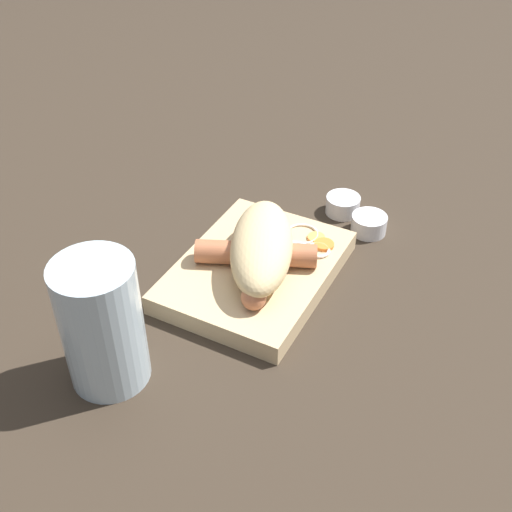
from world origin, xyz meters
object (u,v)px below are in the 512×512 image
object	(u,v)px
condiment_cup_far	(343,206)
drink_glass	(102,324)
sausage	(258,257)
food_tray	(256,271)
bread_roll	(262,245)
condiment_cup_near	(369,225)

from	to	relation	value
condiment_cup_far	drink_glass	size ratio (longest dim) A/B	0.33
sausage	drink_glass	distance (m)	0.20
condiment_cup_far	drink_glass	world-z (taller)	drink_glass
food_tray	condiment_cup_far	xyz separation A→B (m)	(-0.17, 0.04, -0.00)
condiment_cup_far	bread_roll	bearing A→B (deg)	-10.18
bread_roll	condiment_cup_near	bearing A→B (deg)	152.58
food_tray	condiment_cup_near	size ratio (longest dim) A/B	4.84
sausage	condiment_cup_far	distance (m)	0.18
food_tray	condiment_cup_near	xyz separation A→B (m)	(-0.15, 0.08, -0.00)
food_tray	sausage	xyz separation A→B (m)	(0.00, 0.00, 0.03)
food_tray	bread_roll	size ratio (longest dim) A/B	1.22
condiment_cup_near	food_tray	bearing A→B (deg)	-29.27
bread_roll	condiment_cup_far	xyz separation A→B (m)	(-0.17, 0.03, -0.04)
food_tray	drink_glass	size ratio (longest dim) A/B	1.60
sausage	condiment_cup_far	xyz separation A→B (m)	(-0.18, 0.03, -0.03)
condiment_cup_far	condiment_cup_near	bearing A→B (deg)	60.73
food_tray	drink_glass	distance (m)	0.21
bread_roll	condiment_cup_far	distance (m)	0.18
bread_roll	condiment_cup_near	world-z (taller)	bread_roll
food_tray	sausage	world-z (taller)	sausage
food_tray	drink_glass	xyz separation A→B (m)	(0.19, -0.06, 0.06)
condiment_cup_far	sausage	bearing A→B (deg)	-10.62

